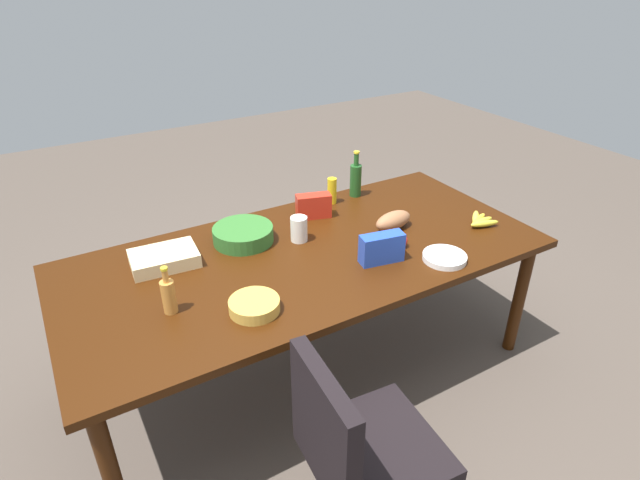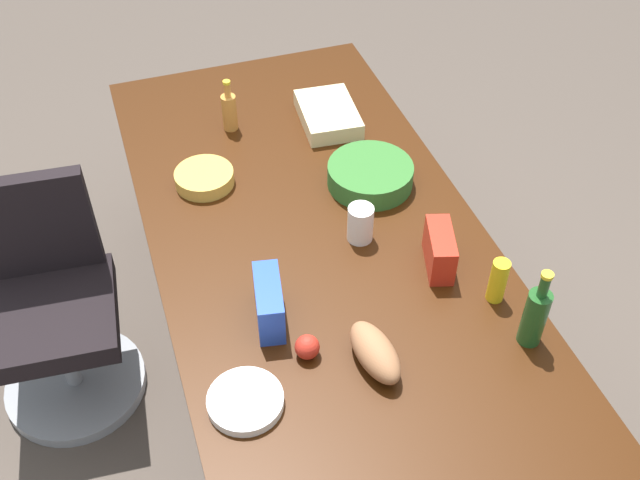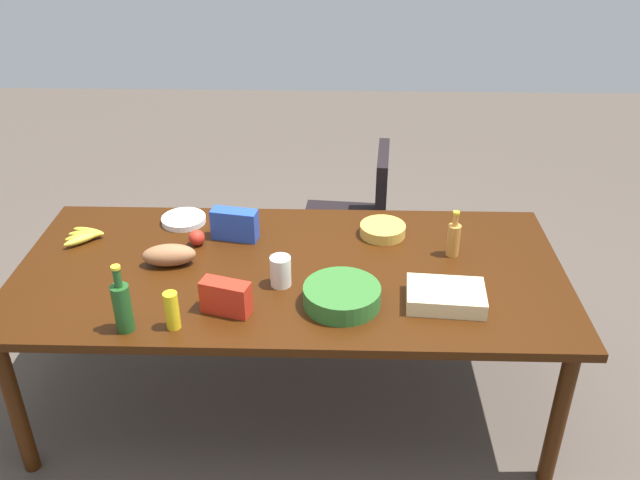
{
  "view_description": "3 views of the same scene",
  "coord_description": "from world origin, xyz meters",
  "px_view_note": "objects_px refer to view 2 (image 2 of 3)",
  "views": [
    {
      "loc": [
        -1.1,
        -2.0,
        2.13
      ],
      "look_at": [
        0.07,
        -0.01,
        0.83
      ],
      "focal_mm": 28.94,
      "sensor_mm": 36.0,
      "label": 1
    },
    {
      "loc": [
        1.78,
        -0.6,
        2.61
      ],
      "look_at": [
        0.02,
        -0.01,
        0.8
      ],
      "focal_mm": 42.37,
      "sensor_mm": 36.0,
      "label": 2
    },
    {
      "loc": [
        -0.21,
        2.57,
        2.41
      ],
      "look_at": [
        -0.13,
        -0.1,
        0.86
      ],
      "focal_mm": 38.11,
      "sensor_mm": 36.0,
      "label": 3
    }
  ],
  "objects_px": {
    "wine_bottle": "(535,315)",
    "paper_plate_stack": "(245,401)",
    "mayo_jar": "(360,223)",
    "mustard_bottle": "(498,281)",
    "office_chair": "(56,320)",
    "bread_loaf": "(375,352)",
    "conference_table": "(320,254)",
    "apple_red": "(307,347)",
    "sheet_cake": "(328,115)",
    "salad_bowl": "(370,175)",
    "chip_bag_red": "(440,250)",
    "chip_bag_blue": "(269,303)",
    "chip_bowl": "(204,178)",
    "dressing_bottle": "(229,111)"
  },
  "relations": [
    {
      "from": "conference_table",
      "to": "bread_loaf",
      "type": "distance_m",
      "value": 0.56
    },
    {
      "from": "paper_plate_stack",
      "to": "dressing_bottle",
      "type": "bearing_deg",
      "value": 168.08
    },
    {
      "from": "office_chair",
      "to": "bread_loaf",
      "type": "distance_m",
      "value": 1.35
    },
    {
      "from": "mustard_bottle",
      "to": "office_chair",
      "type": "bearing_deg",
      "value": -117.06
    },
    {
      "from": "office_chair",
      "to": "apple_red",
      "type": "height_order",
      "value": "office_chair"
    },
    {
      "from": "mustard_bottle",
      "to": "paper_plate_stack",
      "type": "xyz_separation_m",
      "value": [
        0.14,
        -0.86,
        -0.07
      ]
    },
    {
      "from": "apple_red",
      "to": "chip_bag_red",
      "type": "xyz_separation_m",
      "value": [
        -0.22,
        0.53,
        0.03
      ]
    },
    {
      "from": "conference_table",
      "to": "chip_bag_red",
      "type": "bearing_deg",
      "value": 55.31
    },
    {
      "from": "office_chair",
      "to": "apple_red",
      "type": "xyz_separation_m",
      "value": [
        0.75,
        0.77,
        0.44
      ]
    },
    {
      "from": "paper_plate_stack",
      "to": "bread_loaf",
      "type": "bearing_deg",
      "value": 92.69
    },
    {
      "from": "mustard_bottle",
      "to": "salad_bowl",
      "type": "height_order",
      "value": "mustard_bottle"
    },
    {
      "from": "office_chair",
      "to": "salad_bowl",
      "type": "distance_m",
      "value": 1.32
    },
    {
      "from": "salad_bowl",
      "to": "chip_bowl",
      "type": "height_order",
      "value": "salad_bowl"
    },
    {
      "from": "sheet_cake",
      "to": "dressing_bottle",
      "type": "height_order",
      "value": "dressing_bottle"
    },
    {
      "from": "chip_bag_blue",
      "to": "paper_plate_stack",
      "type": "xyz_separation_m",
      "value": [
        0.28,
        -0.15,
        -0.06
      ]
    },
    {
      "from": "wine_bottle",
      "to": "paper_plate_stack",
      "type": "relative_size",
      "value": 1.33
    },
    {
      "from": "conference_table",
      "to": "apple_red",
      "type": "distance_m",
      "value": 0.5
    },
    {
      "from": "conference_table",
      "to": "paper_plate_stack",
      "type": "bearing_deg",
      "value": -36.32
    },
    {
      "from": "mayo_jar",
      "to": "mustard_bottle",
      "type": "xyz_separation_m",
      "value": [
        0.4,
        0.31,
        0.01
      ]
    },
    {
      "from": "office_chair",
      "to": "mayo_jar",
      "type": "height_order",
      "value": "office_chair"
    },
    {
      "from": "wine_bottle",
      "to": "conference_table",
      "type": "bearing_deg",
      "value": -142.64
    },
    {
      "from": "sheet_cake",
      "to": "mayo_jar",
      "type": "height_order",
      "value": "mayo_jar"
    },
    {
      "from": "chip_bag_red",
      "to": "office_chair",
      "type": "bearing_deg",
      "value": -112.11
    },
    {
      "from": "paper_plate_stack",
      "to": "mayo_jar",
      "type": "bearing_deg",
      "value": 134.23
    },
    {
      "from": "chip_bowl",
      "to": "office_chair",
      "type": "bearing_deg",
      "value": -78.22
    },
    {
      "from": "office_chair",
      "to": "wine_bottle",
      "type": "xyz_separation_m",
      "value": [
        0.91,
        1.43,
        0.51
      ]
    },
    {
      "from": "chip_bag_red",
      "to": "paper_plate_stack",
      "type": "xyz_separation_m",
      "value": [
        0.33,
        -0.75,
        -0.05
      ]
    },
    {
      "from": "chip_bag_blue",
      "to": "mustard_bottle",
      "type": "xyz_separation_m",
      "value": [
        0.15,
        0.71,
        0.01
      ]
    },
    {
      "from": "mustard_bottle",
      "to": "salad_bowl",
      "type": "bearing_deg",
      "value": -165.29
    },
    {
      "from": "dressing_bottle",
      "to": "bread_loaf",
      "type": "bearing_deg",
      "value": 5.5
    },
    {
      "from": "apple_red",
      "to": "mustard_bottle",
      "type": "bearing_deg",
      "value": 92.33
    },
    {
      "from": "chip_bowl",
      "to": "dressing_bottle",
      "type": "height_order",
      "value": "dressing_bottle"
    },
    {
      "from": "sheet_cake",
      "to": "bread_loaf",
      "type": "height_order",
      "value": "bread_loaf"
    },
    {
      "from": "mustard_bottle",
      "to": "chip_bag_red",
      "type": "bearing_deg",
      "value": -150.17
    },
    {
      "from": "conference_table",
      "to": "salad_bowl",
      "type": "height_order",
      "value": "salad_bowl"
    },
    {
      "from": "chip_bag_blue",
      "to": "apple_red",
      "type": "xyz_separation_m",
      "value": [
        0.17,
        0.07,
        -0.04
      ]
    },
    {
      "from": "chip_bowl",
      "to": "dressing_bottle",
      "type": "distance_m",
      "value": 0.36
    },
    {
      "from": "mustard_bottle",
      "to": "dressing_bottle",
      "type": "relative_size",
      "value": 0.72
    },
    {
      "from": "mustard_bottle",
      "to": "chip_bag_blue",
      "type": "bearing_deg",
      "value": -101.72
    },
    {
      "from": "conference_table",
      "to": "chip_bag_blue",
      "type": "height_order",
      "value": "chip_bag_blue"
    },
    {
      "from": "apple_red",
      "to": "mustard_bottle",
      "type": "distance_m",
      "value": 0.64
    },
    {
      "from": "chip_bag_red",
      "to": "paper_plate_stack",
      "type": "relative_size",
      "value": 0.91
    },
    {
      "from": "mustard_bottle",
      "to": "paper_plate_stack",
      "type": "relative_size",
      "value": 0.73
    },
    {
      "from": "mayo_jar",
      "to": "sheet_cake",
      "type": "bearing_deg",
      "value": 170.1
    },
    {
      "from": "mustard_bottle",
      "to": "bread_loaf",
      "type": "distance_m",
      "value": 0.48
    },
    {
      "from": "sheet_cake",
      "to": "wine_bottle",
      "type": "distance_m",
      "value": 1.29
    },
    {
      "from": "chip_bowl",
      "to": "conference_table",
      "type": "bearing_deg",
      "value": 35.94
    },
    {
      "from": "office_chair",
      "to": "bread_loaf",
      "type": "bearing_deg",
      "value": 48.66
    },
    {
      "from": "apple_red",
      "to": "salad_bowl",
      "type": "relative_size",
      "value": 0.24
    },
    {
      "from": "sheet_cake",
      "to": "conference_table",
      "type": "bearing_deg",
      "value": -21.11
    }
  ]
}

